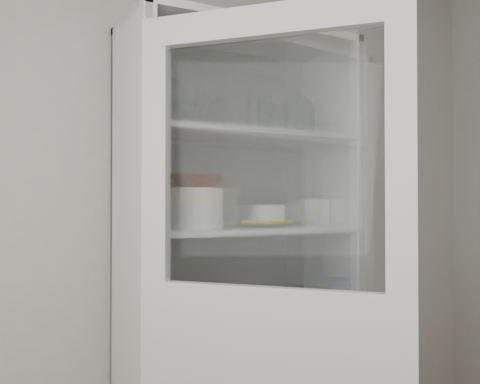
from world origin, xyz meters
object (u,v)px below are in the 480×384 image
measuring_cups (202,326)px  goblet_3 (283,119)px  terracotta_bowl (196,181)px  plate_stack_back (189,215)px  cream_bowl (196,196)px  pantry_cabinet (233,300)px  cupboard_door (269,359)px  white_ramekin (268,212)px  plate_stack_front (196,217)px  mug_teal (303,301)px  goblet_1 (187,116)px  white_canister (179,309)px  goblet_2 (266,120)px  mug_white (277,314)px  glass_platter (268,225)px  mug_blue (324,302)px  yellow_trivet (268,221)px  teal_jar (217,309)px  grey_bowl_stack (315,212)px  goblet_0 (181,114)px

measuring_cups → goblet_3: bearing=18.4°
terracotta_bowl → measuring_cups: terracotta_bowl is taller
plate_stack_back → cream_bowl: cream_bowl is taller
pantry_cabinet → terracotta_bowl: (-0.23, -0.12, 0.51)m
cupboard_door → terracotta_bowl: 0.77m
goblet_3 → white_ramekin: goblet_3 is taller
plate_stack_front → mug_teal: plate_stack_front is taller
goblet_1 → white_canister: bearing=-132.5°
pantry_cabinet → white_ramekin: size_ratio=13.84×
goblet_3 → plate_stack_front: goblet_3 is taller
goblet_2 → pantry_cabinet: bearing=-172.4°
mug_white → white_canister: bearing=133.4°
pantry_cabinet → white_ramekin: pantry_cabinet is taller
plate_stack_back → glass_platter: bearing=-23.9°
cream_bowl → white_ramekin: size_ratio=1.39×
plate_stack_back → glass_platter: 0.34m
mug_blue → mug_white: 0.32m
terracotta_bowl → plate_stack_front: bearing=180.0°
glass_platter → mug_blue: (0.29, -0.02, -0.36)m
cream_bowl → measuring_cups: size_ratio=2.33×
yellow_trivet → teal_jar: (-0.23, 0.04, -0.37)m
goblet_2 → mug_blue: (0.23, -0.14, -0.83)m
cupboard_door → yellow_trivet: (0.32, 0.53, 0.41)m
grey_bowl_stack → teal_jar: size_ratio=1.21×
glass_platter → measuring_cups: (-0.33, -0.05, -0.39)m
mug_blue → teal_jar: teal_jar is taller
yellow_trivet → measuring_cups: bearing=-171.3°
plate_stack_front → cream_bowl: (0.00, 0.00, 0.08)m
glass_platter → white_canister: bearing=170.6°
goblet_0 → grey_bowl_stack: size_ratio=1.12×
goblet_1 → terracotta_bowl: (-0.03, -0.16, -0.28)m
pantry_cabinet → mug_teal: size_ratio=19.29×
cream_bowl → white_canister: size_ratio=1.54×
mug_teal → measuring_cups: mug_teal is taller
teal_jar → measuring_cups: bearing=-140.1°
cupboard_door → grey_bowl_stack: 0.95m
yellow_trivet → measuring_cups: (-0.33, -0.05, -0.40)m
cream_bowl → mug_white: bearing=-12.2°
cupboard_door → terracotta_bowl: cupboard_door is taller
goblet_3 → grey_bowl_stack: size_ratio=1.39×
teal_jar → measuring_cups: teal_jar is taller
measuring_cups → white_ramekin: bearing=8.7°
cream_bowl → teal_jar: bearing=28.4°
plate_stack_front → teal_jar: 0.42m
goblet_2 → grey_bowl_stack: 0.49m
goblet_0 → teal_jar: bearing=-24.7°
goblet_0 → mug_teal: 1.02m
plate_stack_front → white_canister: size_ratio=1.58×
white_ramekin → white_canister: bearing=170.6°
yellow_trivet → teal_jar: bearing=170.9°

